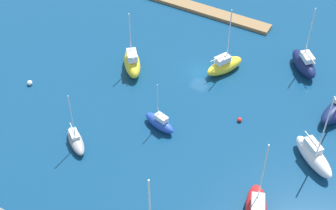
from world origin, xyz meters
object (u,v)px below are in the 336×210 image
object	(u,v)px
sailboat_yellow_lone_south	(224,65)
sailboat_gray_outer_mooring	(76,140)
sailboat_white_off_beacon	(314,156)
sailboat_navy_by_breakwater	(304,63)
sailboat_blue_far_north	(160,122)
pier_dock	(205,10)
mooring_buoy_red	(240,120)
mooring_buoy_white	(30,83)
sailboat_red_inner_mooring	(256,209)
sailboat_yellow_center_basin	(132,62)

from	to	relation	value
sailboat_yellow_lone_south	sailboat_gray_outer_mooring	size ratio (longest dim) A/B	1.22
sailboat_white_off_beacon	sailboat_navy_by_breakwater	xyz separation A→B (m)	(6.66, -16.65, 0.03)
sailboat_yellow_lone_south	sailboat_white_off_beacon	size ratio (longest dim) A/B	0.93
sailboat_yellow_lone_south	sailboat_gray_outer_mooring	bearing A→B (deg)	-177.66
sailboat_blue_far_north	sailboat_gray_outer_mooring	world-z (taller)	sailboat_gray_outer_mooring
pier_dock	sailboat_navy_by_breakwater	bearing A→B (deg)	160.95
mooring_buoy_red	sailboat_yellow_lone_south	bearing A→B (deg)	-53.86
sailboat_yellow_lone_south	mooring_buoy_red	distance (m)	10.42
pier_dock	mooring_buoy_white	bearing A→B (deg)	64.64
sailboat_red_inner_mooring	sailboat_yellow_center_basin	size ratio (longest dim) A/B	1.20
sailboat_yellow_lone_south	sailboat_blue_far_north	xyz separation A→B (m)	(2.66, 14.55, -0.23)
sailboat_yellow_center_basin	mooring_buoy_red	size ratio (longest dim) A/B	15.72
sailboat_gray_outer_mooring	mooring_buoy_red	distance (m)	21.68
sailboat_white_off_beacon	sailboat_yellow_center_basin	distance (m)	29.14
sailboat_red_inner_mooring	mooring_buoy_white	xyz separation A→B (m)	(36.72, -4.99, -1.00)
sailboat_blue_far_north	mooring_buoy_red	size ratio (longest dim) A/B	12.02
sailboat_gray_outer_mooring	sailboat_white_off_beacon	world-z (taller)	sailboat_white_off_beacon
sailboat_red_inner_mooring	sailboat_yellow_center_basin	bearing A→B (deg)	38.63
pier_dock	sailboat_blue_far_north	size ratio (longest dim) A/B	3.16
sailboat_gray_outer_mooring	mooring_buoy_white	xyz separation A→B (m)	(12.74, -6.07, -0.43)
sailboat_yellow_center_basin	mooring_buoy_white	size ratio (longest dim) A/B	12.89
sailboat_blue_far_north	sailboat_yellow_center_basin	world-z (taller)	sailboat_yellow_center_basin
sailboat_blue_far_north	sailboat_gray_outer_mooring	distance (m)	11.03
sailboat_gray_outer_mooring	sailboat_white_off_beacon	xyz separation A→B (m)	(-27.22, -11.72, 0.49)
pier_dock	sailboat_red_inner_mooring	world-z (taller)	sailboat_red_inner_mooring
sailboat_yellow_lone_south	mooring_buoy_red	world-z (taller)	sailboat_yellow_lone_south
sailboat_navy_by_breakwater	mooring_buoy_red	world-z (taller)	sailboat_navy_by_breakwater
pier_dock	sailboat_gray_outer_mooring	world-z (taller)	sailboat_gray_outer_mooring
sailboat_navy_by_breakwater	sailboat_red_inner_mooring	bearing A→B (deg)	144.56
pier_dock	sailboat_yellow_lone_south	bearing A→B (deg)	126.45
pier_dock	mooring_buoy_red	xyz separation A→B (m)	(-15.56, 21.16, 0.02)
sailboat_navy_by_breakwater	sailboat_yellow_center_basin	distance (m)	25.32
sailboat_yellow_center_basin	mooring_buoy_red	bearing A→B (deg)	-135.64
sailboat_red_inner_mooring	sailboat_white_off_beacon	size ratio (longest dim) A/B	1.01
sailboat_gray_outer_mooring	mooring_buoy_red	world-z (taller)	sailboat_gray_outer_mooring
sailboat_navy_by_breakwater	mooring_buoy_white	size ratio (longest dim) A/B	14.05
sailboat_white_off_beacon	mooring_buoy_red	size ratio (longest dim) A/B	18.68
sailboat_yellow_center_basin	pier_dock	bearing A→B (deg)	-46.74
mooring_buoy_red	sailboat_navy_by_breakwater	bearing A→B (deg)	-105.41
sailboat_yellow_lone_south	sailboat_white_off_beacon	bearing A→B (deg)	-94.94
sailboat_red_inner_mooring	sailboat_blue_far_north	bearing A→B (deg)	46.53
sailboat_white_off_beacon	sailboat_red_inner_mooring	bearing A→B (deg)	-68.35
sailboat_red_inner_mooring	sailboat_yellow_center_basin	xyz separation A→B (m)	(25.57, -15.02, 0.07)
sailboat_red_inner_mooring	mooring_buoy_white	bearing A→B (deg)	61.32
sailboat_blue_far_north	sailboat_red_inner_mooring	bearing A→B (deg)	171.84
sailboat_red_inner_mooring	sailboat_gray_outer_mooring	distance (m)	24.01
sailboat_yellow_lone_south	sailboat_yellow_center_basin	bearing A→B (deg)	144.80
sailboat_yellow_lone_south	sailboat_navy_by_breakwater	bearing A→B (deg)	-31.73
sailboat_blue_far_north	sailboat_yellow_center_basin	xyz separation A→B (m)	(9.39, -8.31, 0.48)
sailboat_gray_outer_mooring	sailboat_navy_by_breakwater	distance (m)	35.04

